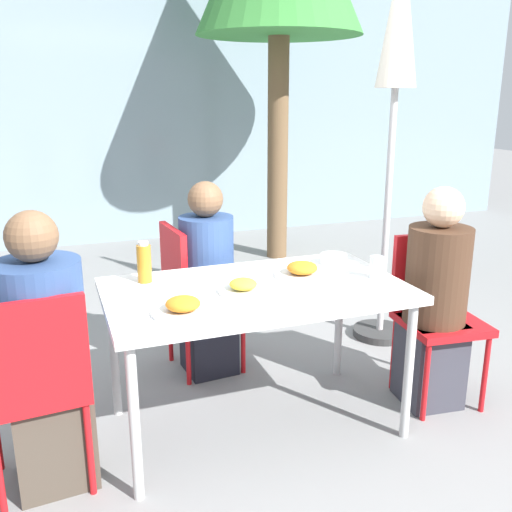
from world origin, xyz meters
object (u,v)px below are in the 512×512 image
(person_far, at_px, (207,284))
(closed_umbrella, at_px, (397,61))
(chair_left, at_px, (35,379))
(chair_right, at_px, (434,304))
(drinking_cup, at_px, (377,267))
(bottle, at_px, (144,263))
(person_left, at_px, (45,361))
(person_right, at_px, (435,304))
(chair_far, at_px, (192,287))
(salad_bowl, at_px, (333,259))

(person_far, relative_size, closed_umbrella, 0.46)
(chair_left, relative_size, chair_right, 1.00)
(drinking_cup, bearing_deg, chair_left, -176.54)
(bottle, bearing_deg, person_left, -144.10)
(person_left, xyz_separation_m, drinking_cup, (1.55, 0.01, 0.23))
(person_right, bearing_deg, chair_left, 8.16)
(person_left, height_order, chair_far, person_left)
(person_left, height_order, person_far, person_left)
(chair_left, relative_size, chair_far, 1.00)
(person_far, bearing_deg, chair_far, -122.04)
(person_right, distance_m, salad_bowl, 0.57)
(chair_right, xyz_separation_m, drinking_cup, (-0.41, -0.05, 0.26))
(person_left, distance_m, closed_umbrella, 2.59)
(chair_left, distance_m, closed_umbrella, 2.67)
(chair_left, height_order, salad_bowl, chair_left)
(person_left, relative_size, bottle, 5.90)
(chair_right, xyz_separation_m, chair_far, (-1.15, 0.72, 0.00))
(chair_left, distance_m, bottle, 0.74)
(person_left, bearing_deg, chair_right, -3.49)
(salad_bowl, bearing_deg, chair_left, -165.69)
(chair_right, distance_m, bottle, 1.54)
(chair_right, height_order, person_far, person_far)
(chair_right, bearing_deg, chair_far, -26.13)
(closed_umbrella, height_order, salad_bowl, closed_umbrella)
(chair_right, height_order, salad_bowl, chair_right)
(person_left, height_order, closed_umbrella, closed_umbrella)
(chair_far, bearing_deg, chair_left, -49.42)
(chair_left, relative_size, person_left, 0.75)
(person_left, relative_size, salad_bowl, 8.41)
(person_right, bearing_deg, closed_umbrella, -99.26)
(closed_umbrella, bearing_deg, bottle, -163.75)
(person_far, relative_size, bottle, 5.70)
(person_left, relative_size, chair_far, 1.33)
(closed_umbrella, bearing_deg, salad_bowl, -141.53)
(chair_right, bearing_deg, closed_umbrella, -96.56)
(person_right, xyz_separation_m, person_far, (-1.01, 0.75, -0.01))
(closed_umbrella, distance_m, salad_bowl, 1.33)
(bottle, bearing_deg, drinking_cup, -17.11)
(person_far, relative_size, drinking_cup, 10.44)
(chair_left, distance_m, salad_bowl, 1.57)
(chair_left, xyz_separation_m, chair_far, (0.85, 0.87, 0.00))
(person_left, height_order, salad_bowl, person_left)
(person_left, xyz_separation_m, chair_right, (1.96, 0.07, -0.03))
(person_left, bearing_deg, drinking_cup, -4.97)
(chair_left, relative_size, closed_umbrella, 0.36)
(chair_right, height_order, bottle, bottle)
(chair_right, distance_m, drinking_cup, 0.49)
(person_left, bearing_deg, closed_umbrella, 15.78)
(drinking_cup, bearing_deg, chair_far, 133.81)
(person_right, xyz_separation_m, salad_bowl, (-0.43, 0.31, 0.20))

